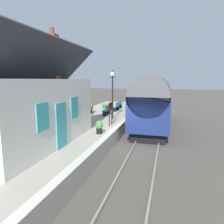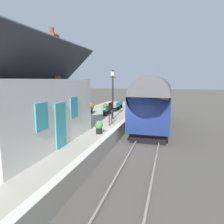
# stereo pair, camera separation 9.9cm
# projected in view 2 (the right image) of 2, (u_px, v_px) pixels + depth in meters

# --- Properties ---
(ground_plane) EXTENTS (160.00, 160.00, 0.00)m
(ground_plane) POSITION_uv_depth(u_px,v_px,m) (133.00, 143.00, 13.21)
(ground_plane) COLOR #4C473F
(platform) EXTENTS (32.00, 5.61, 0.92)m
(platform) POSITION_uv_depth(u_px,v_px,m) (78.00, 132.00, 14.16)
(platform) COLOR #A39B8C
(platform) RESTS_ON ground
(platform_edge_coping) EXTENTS (32.00, 0.36, 0.02)m
(platform_edge_coping) POSITION_uv_depth(u_px,v_px,m) (115.00, 128.00, 13.38)
(platform_edge_coping) COLOR beige
(platform_edge_coping) RESTS_ON platform
(rail_near) EXTENTS (52.00, 0.08, 0.14)m
(rail_near) POSITION_uv_depth(u_px,v_px,m) (159.00, 144.00, 12.76)
(rail_near) COLOR gray
(rail_near) RESTS_ON ground
(rail_far) EXTENTS (52.00, 0.08, 0.14)m
(rail_far) POSITION_uv_depth(u_px,v_px,m) (136.00, 143.00, 13.15)
(rail_far) COLOR gray
(rail_far) RESTS_ON ground
(train) EXTENTS (10.83, 2.73, 4.32)m
(train) POSITION_uv_depth(u_px,v_px,m) (154.00, 101.00, 17.38)
(train) COLOR black
(train) RESTS_ON ground
(station_building) EXTENTS (7.77, 3.74, 6.01)m
(station_building) POSITION_uv_depth(u_px,v_px,m) (29.00, 109.00, 9.95)
(station_building) COLOR silver
(station_building) RESTS_ON platform
(bench_by_lamp) EXTENTS (1.41, 0.47, 0.88)m
(bench_by_lamp) POSITION_uv_depth(u_px,v_px,m) (117.00, 106.00, 20.70)
(bench_by_lamp) COLOR teal
(bench_by_lamp) RESTS_ON platform
(bench_near_building) EXTENTS (1.41, 0.48, 0.88)m
(bench_near_building) POSITION_uv_depth(u_px,v_px,m) (108.00, 110.00, 18.27)
(bench_near_building) COLOR teal
(bench_near_building) RESTS_ON platform
(bench_mid_platform) EXTENTS (1.41, 0.48, 0.88)m
(bench_mid_platform) POSITION_uv_depth(u_px,v_px,m) (120.00, 104.00, 22.51)
(bench_mid_platform) COLOR teal
(bench_mid_platform) RESTS_ON platform
(planter_bench_right) EXTENTS (0.70, 0.32, 0.65)m
(planter_bench_right) POSITION_uv_depth(u_px,v_px,m) (64.00, 118.00, 15.39)
(planter_bench_right) COLOR gray
(planter_bench_right) RESTS_ON platform
(planter_under_sign) EXTENTS (0.52, 0.52, 0.84)m
(planter_under_sign) POSITION_uv_depth(u_px,v_px,m) (105.00, 107.00, 20.11)
(planter_under_sign) COLOR teal
(planter_under_sign) RESTS_ON platform
(planter_edge_far) EXTENTS (0.71, 0.71, 1.02)m
(planter_edge_far) POSITION_uv_depth(u_px,v_px,m) (90.00, 107.00, 19.43)
(planter_edge_far) COLOR black
(planter_edge_far) RESTS_ON platform
(planter_edge_near) EXTENTS (0.45, 0.45, 0.78)m
(planter_edge_near) POSITION_uv_depth(u_px,v_px,m) (99.00, 127.00, 11.98)
(planter_edge_near) COLOR black
(planter_edge_near) RESTS_ON platform
(lamp_post_platform) EXTENTS (0.32, 0.50, 3.89)m
(lamp_post_platform) POSITION_uv_depth(u_px,v_px,m) (113.00, 85.00, 16.07)
(lamp_post_platform) COLOR black
(lamp_post_platform) RESTS_ON platform
(station_sign_board) EXTENTS (0.96, 0.06, 1.57)m
(station_sign_board) POSITION_uv_depth(u_px,v_px,m) (111.00, 108.00, 14.20)
(station_sign_board) COLOR black
(station_sign_board) RESTS_ON platform
(tree_behind_building) EXTENTS (3.62, 3.88, 7.94)m
(tree_behind_building) POSITION_uv_depth(u_px,v_px,m) (3.00, 66.00, 23.52)
(tree_behind_building) COLOR #4C3828
(tree_behind_building) RESTS_ON ground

